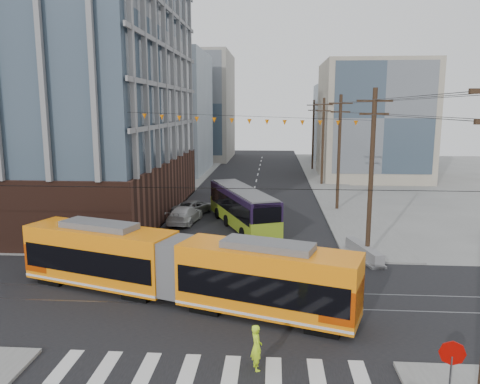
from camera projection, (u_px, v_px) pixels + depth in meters
The scene contains 14 objects.
ground at pixel (219, 334), 20.47m from camera, with size 160.00×160.00×0.00m, color slate.
office_building at pixel (5, 57), 42.06m from camera, with size 30.00×25.00×28.60m, color #381E16.
bg_bldg_nw_near at pixel (147, 113), 71.12m from camera, with size 18.00×16.00×18.00m, color #8C99A5.
bg_bldg_ne_near at pixel (373, 121), 65.04m from camera, with size 14.00×14.00×16.00m, color gray.
bg_bldg_nw_far at pixel (190, 107), 90.36m from camera, with size 16.00×18.00×20.00m, color gray.
bg_bldg_ne_far at pixel (361, 123), 84.70m from camera, with size 16.00×16.00×14.00m, color #8C99A5.
utility_pole_far at pixel (313, 135), 73.86m from camera, with size 0.30×0.30×11.00m, color black.
streetcar at pixel (178, 267), 23.80m from camera, with size 18.27×2.57×3.52m, color orange, non-canonical shape.
city_bus at pixel (242, 207), 38.80m from camera, with size 2.50×11.55×3.27m, color black, non-canonical shape.
parked_car_silver at pixel (155, 243), 31.60m from camera, with size 1.59×4.56×1.50m, color #B9B9B9.
parked_car_white at pixel (185, 215), 40.15m from camera, with size 2.06×5.08×1.47m, color silver.
parked_car_grey at pixel (194, 207), 43.47m from camera, with size 2.26×4.91×1.36m, color slate.
pedestrian at pixel (256, 347), 17.57m from camera, with size 0.65×0.43×1.79m, color #CBFF20.
jersey_barrier at pixel (364, 252), 30.67m from camera, with size 1.00×4.43×0.89m, color slate.
Camera 1 is at (2.29, -18.92, 9.77)m, focal length 35.00 mm.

